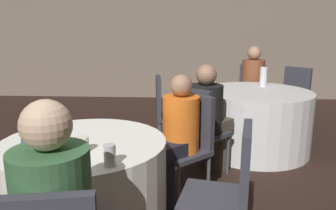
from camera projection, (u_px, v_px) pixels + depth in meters
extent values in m
cube|color=gray|center=(159.00, 30.00, 6.71)|extent=(16.00, 0.06, 2.80)
cylinder|color=white|center=(86.00, 192.00, 2.24)|extent=(1.10, 1.10, 0.73)
cylinder|color=white|center=(254.00, 121.00, 3.95)|extent=(1.31, 1.31, 0.73)
cylinder|color=#4C4C51|center=(10.00, 194.00, 2.54)|extent=(0.03, 0.03, 0.42)
cube|color=#383842|center=(213.00, 199.00, 2.01)|extent=(0.47, 0.47, 0.04)
cube|color=#383842|center=(246.00, 165.00, 1.91)|extent=(0.13, 0.38, 0.45)
cube|color=#383842|center=(181.00, 152.00, 2.77)|extent=(0.57, 0.57, 0.04)
cube|color=#383842|center=(196.00, 120.00, 2.82)|extent=(0.29, 0.31, 0.45)
cylinder|color=#4C4C51|center=(179.00, 190.00, 2.59)|extent=(0.03, 0.03, 0.42)
cylinder|color=#4C4C51|center=(153.00, 176.00, 2.84)|extent=(0.03, 0.03, 0.42)
cylinder|color=#4C4C51|center=(208.00, 178.00, 2.80)|extent=(0.03, 0.03, 0.42)
cylinder|color=#4C4C51|center=(182.00, 165.00, 3.05)|extent=(0.03, 0.03, 0.42)
cube|color=#383842|center=(205.00, 133.00, 3.25)|extent=(0.56, 0.56, 0.04)
cube|color=#383842|center=(194.00, 113.00, 3.07)|extent=(0.32, 0.29, 0.45)
cylinder|color=#4C4C51|center=(201.00, 147.00, 3.54)|extent=(0.03, 0.03, 0.42)
cylinder|color=#4C4C51|center=(228.00, 155.00, 3.31)|extent=(0.03, 0.03, 0.42)
cylinder|color=#4C4C51|center=(180.00, 155.00, 3.30)|extent=(0.03, 0.03, 0.42)
cylinder|color=#4C4C51|center=(208.00, 165.00, 3.07)|extent=(0.03, 0.03, 0.42)
cube|color=#383842|center=(252.00, 98.00, 4.87)|extent=(0.46, 0.46, 0.04)
cube|color=#383842|center=(252.00, 80.00, 4.98)|extent=(0.38, 0.11, 0.45)
cylinder|color=#4C4C51|center=(263.00, 117.00, 4.72)|extent=(0.03, 0.03, 0.42)
cylinder|color=#4C4C51|center=(239.00, 115.00, 4.79)|extent=(0.03, 0.03, 0.42)
cylinder|color=#4C4C51|center=(262.00, 111.00, 5.05)|extent=(0.03, 0.03, 0.42)
cylinder|color=#4C4C51|center=(239.00, 110.00, 5.11)|extent=(0.03, 0.03, 0.42)
cube|color=#383842|center=(174.00, 116.00, 3.87)|extent=(0.45, 0.45, 0.04)
cube|color=#383842|center=(158.00, 96.00, 3.80)|extent=(0.10, 0.38, 0.45)
cylinder|color=#4C4C51|center=(186.00, 130.00, 4.10)|extent=(0.03, 0.03, 0.42)
cylinder|color=#4C4C51|center=(190.00, 139.00, 3.77)|extent=(0.03, 0.03, 0.42)
cylinder|color=#4C4C51|center=(159.00, 131.00, 4.08)|extent=(0.03, 0.03, 0.42)
cylinder|color=#4C4C51|center=(160.00, 140.00, 3.75)|extent=(0.03, 0.03, 0.42)
cube|color=#383842|center=(290.00, 102.00, 4.62)|extent=(0.56, 0.56, 0.04)
cube|color=#383842|center=(297.00, 83.00, 4.68)|extent=(0.32, 0.29, 0.45)
cylinder|color=#4C4C51|center=(295.00, 122.00, 4.43)|extent=(0.03, 0.03, 0.42)
cylinder|color=#4C4C51|center=(272.00, 118.00, 4.67)|extent=(0.03, 0.03, 0.42)
cylinder|color=#4C4C51|center=(305.00, 118.00, 4.67)|extent=(0.03, 0.03, 0.42)
cylinder|color=#4C4C51|center=(283.00, 113.00, 4.90)|extent=(0.03, 0.03, 0.42)
cylinder|color=#4C4238|center=(217.00, 147.00, 3.45)|extent=(0.24, 0.24, 0.46)
cube|color=#4C4238|center=(212.00, 124.00, 3.31)|extent=(0.45, 0.45, 0.12)
cylinder|color=black|center=(206.00, 109.00, 3.19)|extent=(0.33, 0.33, 0.47)
sphere|color=#997056|center=(206.00, 75.00, 3.11)|extent=(0.20, 0.20, 0.20)
cylinder|color=black|center=(160.00, 182.00, 2.68)|extent=(0.24, 0.24, 0.46)
cube|color=black|center=(171.00, 147.00, 2.68)|extent=(0.43, 0.43, 0.12)
cylinder|color=orange|center=(181.00, 124.00, 2.71)|extent=(0.30, 0.30, 0.46)
sphere|color=#997056|center=(181.00, 85.00, 2.63)|extent=(0.18, 0.18, 0.18)
sphere|color=#DBB293|center=(46.00, 125.00, 1.23)|extent=(0.20, 0.20, 0.20)
cylinder|color=#4C4238|center=(251.00, 115.00, 4.70)|extent=(0.24, 0.24, 0.46)
cube|color=#4C4238|center=(252.00, 95.00, 4.74)|extent=(0.35, 0.36, 0.12)
cylinder|color=brown|center=(253.00, 78.00, 4.80)|extent=(0.32, 0.32, 0.55)
sphere|color=tan|center=(254.00, 53.00, 4.71)|extent=(0.20, 0.20, 0.20)
cylinder|color=white|center=(36.00, 159.00, 1.86)|extent=(0.22, 0.22, 0.01)
cylinder|color=#BC6628|center=(36.00, 158.00, 1.85)|extent=(0.17, 0.17, 0.01)
cylinder|color=#1E38A5|center=(26.00, 138.00, 2.04)|extent=(0.07, 0.07, 0.12)
cylinder|color=silver|center=(110.00, 155.00, 1.76)|extent=(0.07, 0.07, 0.12)
cylinder|color=silver|center=(83.00, 144.00, 1.96)|extent=(0.07, 0.07, 0.10)
cylinder|color=white|center=(263.00, 77.00, 4.14)|extent=(0.09, 0.09, 0.25)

